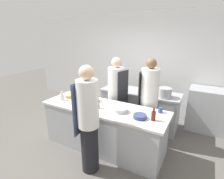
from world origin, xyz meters
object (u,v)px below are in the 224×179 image
bowl_prep_small (120,110)px  oven_range (209,110)px  cup (160,110)px  chef_at_prep_near (88,121)px  chef_at_pass_far (149,102)px  bottle_cooking_oil (153,116)px  bottle_water (95,98)px  chef_at_stove (116,96)px  bowl_mixing_large (71,96)px  bottle_vinegar (98,104)px  bottle_wine (93,96)px  bowl_ceramic_blue (140,116)px  stockpot (165,93)px  bottle_olive_oil (62,97)px  bottle_sauce (79,95)px

bowl_prep_small → oven_range: bearing=51.3°
cup → chef_at_prep_near: bearing=-134.4°
chef_at_pass_far → bottle_cooking_oil: size_ratio=8.16×
bottle_water → chef_at_prep_near: bearing=-62.4°
chef_at_stove → bowl_mixing_large: bearing=-41.5°
bottle_vinegar → bottle_wine: (-0.32, 0.32, 0.00)m
oven_range → bowl_mixing_large: size_ratio=4.13×
chef_at_pass_far → bottle_wine: size_ratio=7.52×
chef_at_pass_far → bowl_ceramic_blue: chef_at_pass_far is taller
bottle_cooking_oil → cup: bottle_cooking_oil is taller
bowl_ceramic_blue → stockpot: bearing=83.6°
chef_at_prep_near → stockpot: size_ratio=6.43×
bottle_cooking_oil → bottle_water: bearing=169.7°
oven_range → cup: bearing=-118.5°
bowl_prep_small → bottle_wine: bearing=161.6°
oven_range → bowl_ceramic_blue: size_ratio=4.52×
bottle_vinegar → bowl_ceramic_blue: size_ratio=1.02×
bowl_ceramic_blue → cup: cup is taller
chef_at_stove → bottle_olive_oil: bearing=-33.5°
oven_range → bottle_water: bottle_water is taller
oven_range → bowl_ceramic_blue: 2.20m
chef_at_stove → bottle_vinegar: size_ratio=7.61×
stockpot → bottle_olive_oil: bearing=-147.1°
chef_at_pass_far → stockpot: bearing=-32.6°
chef_at_stove → bowl_prep_small: size_ratio=6.69×
bowl_ceramic_blue → stockpot: size_ratio=0.80×
bottle_olive_oil → bowl_mixing_large: bottle_olive_oil is taller
stockpot → bottle_cooking_oil: bearing=-86.0°
chef_at_prep_near → chef_at_pass_far: size_ratio=1.01×
bowl_ceramic_blue → stockpot: stockpot is taller
oven_range → bowl_prep_small: bearing=-128.7°
bottle_vinegar → bottle_wine: size_ratio=0.96×
bottle_wine → stockpot: bottle_wine is taller
cup → bowl_ceramic_blue: bearing=-122.9°
bottle_cooking_oil → bowl_prep_small: (-0.61, 0.04, -0.05)m
bottle_sauce → bowl_prep_small: size_ratio=1.15×
bowl_ceramic_blue → bottle_olive_oil: bearing=-179.9°
chef_at_stove → bowl_prep_small: bearing=45.7°
chef_at_prep_near → bottle_wine: (-0.50, 0.86, 0.07)m
chef_at_stove → bottle_vinegar: bearing=15.3°
bottle_sauce → cup: size_ratio=3.02×
bottle_olive_oil → bowl_ceramic_blue: bearing=0.1°
chef_at_stove → bowl_prep_small: 0.88m
cup → bowl_mixing_large: bearing=-175.3°
chef_at_pass_far → bowl_mixing_large: 1.70m
bottle_sauce → chef_at_stove: bearing=52.3°
chef_at_prep_near → bottle_olive_oil: bearing=58.9°
bottle_sauce → cup: bearing=8.7°
bowl_prep_small → bowl_mixing_large: bearing=173.3°
bottle_olive_oil → stockpot: stockpot is taller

